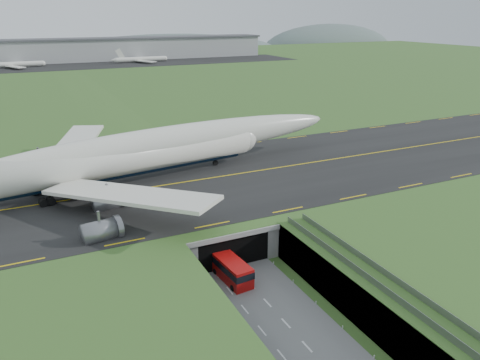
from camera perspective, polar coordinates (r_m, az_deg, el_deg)
ground at (r=69.47m, az=2.15°, el=-13.61°), size 900.00×900.00×0.00m
airfield_deck at (r=67.87m, az=2.18°, el=-11.50°), size 800.00×800.00×6.00m
trench_road at (r=64.07m, az=5.37°, el=-16.83°), size 12.00×75.00×0.20m
taxiway at (r=94.21m, az=-7.08°, el=-0.34°), size 800.00×44.00×0.18m
tunnel_portal at (r=81.10m, az=-3.29°, el=-5.74°), size 17.00×22.30×6.00m
guideway at (r=59.75m, az=20.98°, el=-15.12°), size 3.00×53.00×7.05m
jumbo_jet at (r=94.09m, az=-14.21°, el=2.79°), size 101.69×63.62×21.26m
shuttle_tram at (r=71.38m, az=-1.01°, el=-10.90°), size 3.81×8.36×3.29m
cargo_terminal at (r=352.60m, az=-21.63°, el=14.46°), size 320.00×67.00×15.60m
distant_hills at (r=491.75m, az=-15.01°, el=14.16°), size 700.00×91.00×60.00m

